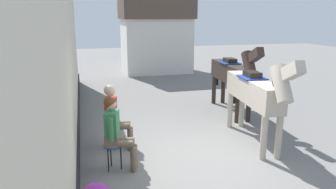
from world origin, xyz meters
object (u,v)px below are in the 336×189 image
Objects in this scene: seated_visitor_far at (114,114)px; saddled_horse_near at (256,92)px; seated_visitor_near at (116,129)px; saddled_horse_far at (232,74)px.

seated_visitor_far is 0.46× the size of saddled_horse_near.
saddled_horse_near is (3.06, 0.51, 0.38)m from seated_visitor_near.
saddled_horse_far is (3.58, 2.70, 0.38)m from seated_visitor_near.
saddled_horse_near reaches higher than seated_visitor_near.
saddled_horse_near reaches higher than seated_visitor_far.
seated_visitor_far is at bearing 85.73° from seated_visitor_near.
saddled_horse_near and saddled_horse_far have the same top height.
seated_visitor_far is at bearing 171.81° from saddled_horse_near.
saddled_horse_near is at bearing -8.19° from seated_visitor_far.
seated_visitor_near is 0.46× the size of saddled_horse_near.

